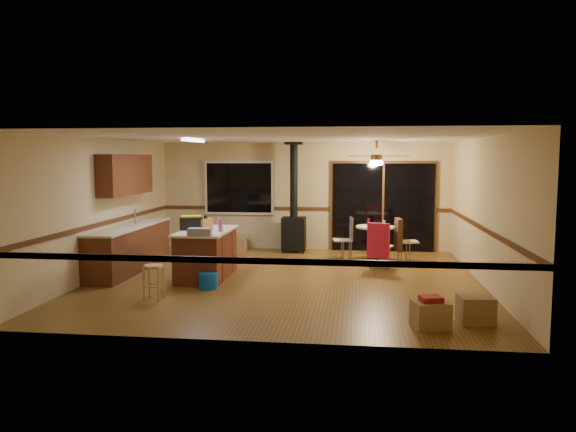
% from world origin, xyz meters
% --- Properties ---
extents(floor, '(7.00, 7.00, 0.00)m').
position_xyz_m(floor, '(0.00, 0.00, 0.00)').
color(floor, brown).
rests_on(floor, ground).
extents(ceiling, '(7.00, 7.00, 0.00)m').
position_xyz_m(ceiling, '(0.00, 0.00, 2.60)').
color(ceiling, silver).
rests_on(ceiling, ground).
extents(wall_back, '(7.00, 0.00, 7.00)m').
position_xyz_m(wall_back, '(0.00, 3.50, 1.30)').
color(wall_back, tan).
rests_on(wall_back, ground).
extents(wall_front, '(7.00, 0.00, 7.00)m').
position_xyz_m(wall_front, '(0.00, -3.50, 1.30)').
color(wall_front, tan).
rests_on(wall_front, ground).
extents(wall_left, '(0.00, 7.00, 7.00)m').
position_xyz_m(wall_left, '(-3.50, 0.00, 1.30)').
color(wall_left, tan).
rests_on(wall_left, ground).
extents(wall_right, '(0.00, 7.00, 7.00)m').
position_xyz_m(wall_right, '(3.50, 0.00, 1.30)').
color(wall_right, tan).
rests_on(wall_right, ground).
extents(chair_rail, '(7.00, 7.00, 0.08)m').
position_xyz_m(chair_rail, '(0.00, 0.00, 1.00)').
color(chair_rail, '#472711').
rests_on(chair_rail, ground).
extents(window, '(1.72, 0.10, 1.32)m').
position_xyz_m(window, '(-1.60, 3.45, 1.50)').
color(window, black).
rests_on(window, ground).
extents(sliding_door, '(2.52, 0.10, 2.10)m').
position_xyz_m(sliding_door, '(1.90, 3.45, 1.05)').
color(sliding_door, black).
rests_on(sliding_door, ground).
extents(lower_cabinets, '(0.60, 3.00, 0.86)m').
position_xyz_m(lower_cabinets, '(-3.20, 0.50, 0.43)').
color(lower_cabinets, '#532715').
rests_on(lower_cabinets, ground).
extents(countertop, '(0.64, 3.04, 0.04)m').
position_xyz_m(countertop, '(-3.20, 0.50, 0.88)').
color(countertop, beige).
rests_on(countertop, lower_cabinets).
extents(upper_cabinets, '(0.35, 2.00, 0.80)m').
position_xyz_m(upper_cabinets, '(-3.33, 0.70, 1.90)').
color(upper_cabinets, '#532715').
rests_on(upper_cabinets, ground).
extents(kitchen_island, '(0.88, 1.68, 0.90)m').
position_xyz_m(kitchen_island, '(-1.50, 0.00, 0.45)').
color(kitchen_island, '#512314').
rests_on(kitchen_island, ground).
extents(wood_stove, '(0.55, 0.50, 2.52)m').
position_xyz_m(wood_stove, '(-0.20, 3.05, 0.73)').
color(wood_stove, black).
rests_on(wood_stove, ground).
extents(ceiling_fan, '(0.24, 0.24, 0.55)m').
position_xyz_m(ceiling_fan, '(1.68, 1.97, 2.21)').
color(ceiling_fan, brown).
rests_on(ceiling_fan, ceiling).
extents(fluorescent_strip, '(0.10, 1.20, 0.04)m').
position_xyz_m(fluorescent_strip, '(-1.80, 0.30, 2.56)').
color(fluorescent_strip, white).
rests_on(fluorescent_strip, ceiling).
extents(toolbox_grey, '(0.43, 0.26, 0.13)m').
position_xyz_m(toolbox_grey, '(-1.41, -0.72, 0.96)').
color(toolbox_grey, slate).
rests_on(toolbox_grey, kitchen_island).
extents(toolbox_black, '(0.47, 0.35, 0.23)m').
position_xyz_m(toolbox_black, '(-1.79, 0.02, 1.02)').
color(toolbox_black, black).
rests_on(toolbox_black, kitchen_island).
extents(toolbox_yellow_lid, '(0.42, 0.31, 0.03)m').
position_xyz_m(toolbox_yellow_lid, '(-1.79, 0.02, 1.15)').
color(toolbox_yellow_lid, gold).
rests_on(toolbox_yellow_lid, toolbox_black).
extents(box_on_island, '(0.31, 0.36, 0.20)m').
position_xyz_m(box_on_island, '(-1.58, 0.13, 1.00)').
color(box_on_island, olive).
rests_on(box_on_island, kitchen_island).
extents(bottle_dark, '(0.10, 0.10, 0.26)m').
position_xyz_m(bottle_dark, '(-1.54, 0.13, 1.03)').
color(bottle_dark, black).
rests_on(bottle_dark, kitchen_island).
extents(bottle_pink, '(0.08, 0.08, 0.24)m').
position_xyz_m(bottle_pink, '(-1.18, -0.19, 1.02)').
color(bottle_pink, '#D84C8C').
rests_on(bottle_pink, kitchen_island).
extents(bottle_white, '(0.07, 0.07, 0.18)m').
position_xyz_m(bottle_white, '(-1.32, 0.33, 0.99)').
color(bottle_white, white).
rests_on(bottle_white, kitchen_island).
extents(bar_stool, '(0.33, 0.33, 0.55)m').
position_xyz_m(bar_stool, '(-1.90, -1.66, 0.28)').
color(bar_stool, tan).
rests_on(bar_stool, floor).
extents(blue_bucket, '(0.36, 0.36, 0.27)m').
position_xyz_m(blue_bucket, '(-1.23, -0.87, 0.14)').
color(blue_bucket, blue).
rests_on(blue_bucket, floor).
extents(dining_table, '(0.83, 0.83, 0.78)m').
position_xyz_m(dining_table, '(1.68, 1.97, 0.53)').
color(dining_table, black).
rests_on(dining_table, ground).
extents(glass_red, '(0.06, 0.06, 0.15)m').
position_xyz_m(glass_red, '(1.53, 2.07, 0.86)').
color(glass_red, '#590C14').
rests_on(glass_red, dining_table).
extents(glass_cream, '(0.08, 0.08, 0.13)m').
position_xyz_m(glass_cream, '(1.86, 1.92, 0.85)').
color(glass_cream, beige).
rests_on(glass_cream, dining_table).
extents(chair_left, '(0.46, 0.45, 0.51)m').
position_xyz_m(chair_left, '(1.08, 2.09, 0.59)').
color(chair_left, tan).
rests_on(chair_left, ground).
extents(chair_near, '(0.55, 0.57, 0.70)m').
position_xyz_m(chair_near, '(1.72, 1.10, 0.60)').
color(chair_near, tan).
rests_on(chair_near, ground).
extents(chair_right, '(0.50, 0.47, 0.70)m').
position_xyz_m(chair_right, '(2.20, 2.00, 0.60)').
color(chair_right, tan).
rests_on(chair_right, ground).
extents(box_under_window, '(0.45, 0.36, 0.36)m').
position_xyz_m(box_under_window, '(-1.57, 3.10, 0.18)').
color(box_under_window, olive).
rests_on(box_under_window, floor).
extents(box_corner_a, '(0.54, 0.49, 0.35)m').
position_xyz_m(box_corner_a, '(2.27, -2.65, 0.17)').
color(box_corner_a, olive).
rests_on(box_corner_a, floor).
extents(box_corner_b, '(0.50, 0.44, 0.37)m').
position_xyz_m(box_corner_b, '(2.90, -2.36, 0.18)').
color(box_corner_b, olive).
rests_on(box_corner_b, floor).
extents(box_small_red, '(0.32, 0.29, 0.07)m').
position_xyz_m(box_small_red, '(2.27, -2.65, 0.39)').
color(box_small_red, maroon).
rests_on(box_small_red, box_corner_a).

